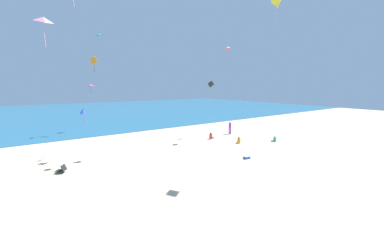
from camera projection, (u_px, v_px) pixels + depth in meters
ground_plane at (164, 147)px, 21.77m from camera, size 120.00×120.00×0.00m
ocean_water at (89, 111)px, 53.27m from camera, size 120.00×60.00×0.05m
beach_chair_near_camera at (62, 169)px, 15.28m from camera, size 0.80×0.76×0.56m
beach_chair_mid_beach at (43, 160)px, 17.15m from camera, size 0.85×0.85×0.54m
cooler_box at (247, 157)px, 18.30m from camera, size 0.55×0.45×0.23m
person_1 at (230, 127)px, 27.70m from camera, size 0.45×0.45×1.59m
person_2 at (239, 141)px, 23.30m from camera, size 0.53×0.62×0.69m
person_3 at (211, 137)px, 25.21m from camera, size 0.63×0.41×0.74m
person_4 at (274, 139)px, 24.01m from camera, size 0.51×0.59×0.66m
kite_yellow at (276, 0)px, 14.30m from camera, size 0.25×0.97×1.57m
kite_orange at (94, 61)px, 27.55m from camera, size 0.80×0.85×2.04m
kite_red at (228, 48)px, 24.40m from camera, size 0.74×0.66×1.51m
kite_blue at (83, 111)px, 16.50m from camera, size 0.49×0.43×1.56m
kite_pink at (44, 19)px, 13.57m from camera, size 0.93×0.79×1.88m
kite_teal at (98, 35)px, 27.41m from camera, size 0.67×0.77×1.27m
kite_magenta at (90, 85)px, 29.25m from camera, size 0.94×0.83×1.18m
kite_black at (211, 84)px, 26.18m from camera, size 0.82×0.36×1.20m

